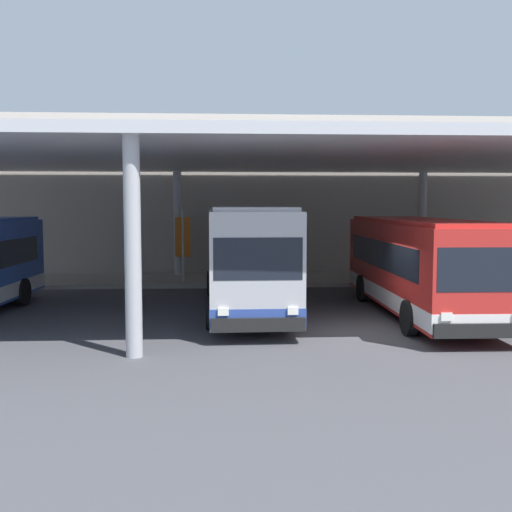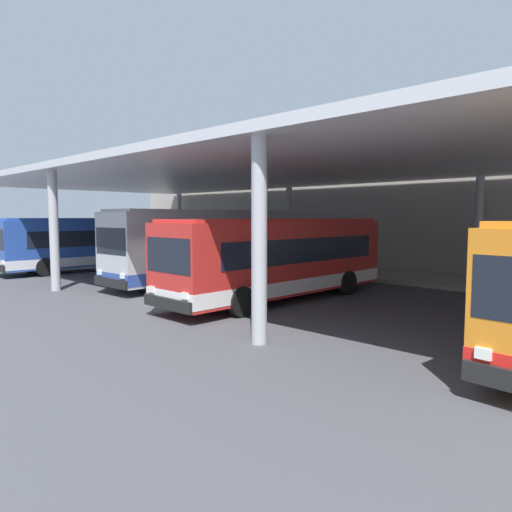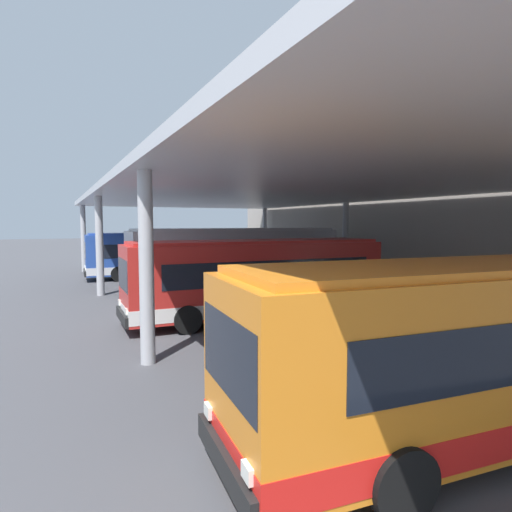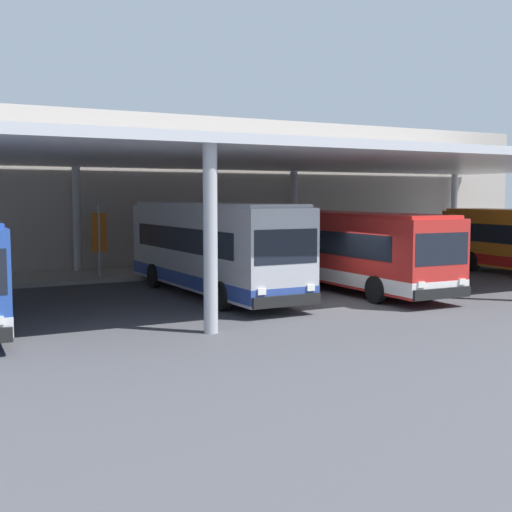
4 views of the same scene
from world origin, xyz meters
The scene contains 9 objects.
ground_plane centered at (0.00, 0.00, 0.00)m, with size 200.00×200.00×0.00m, color #47474C.
platform_kerb centered at (0.00, 11.75, 0.09)m, with size 42.00×4.50×0.18m, color #A39E93.
station_building_facade centered at (0.00, 15.00, 4.08)m, with size 48.00×1.60×8.16m, color #ADA399.
canopy_shelter centered at (0.00, 5.50, 5.31)m, with size 40.00×17.00×5.55m.
bus_second_bay centered at (-3.20, 4.11, 1.84)m, with size 2.83×11.36×3.57m.
bus_middle_bay centered at (2.42, 2.63, 1.66)m, with size 2.85×10.57×3.17m.
bench_waiting centered at (11.34, 11.82, 0.66)m, with size 1.80×0.45×0.92m.
trash_bin centered at (8.61, 11.39, 0.68)m, with size 0.52×0.52×0.98m.
banner_sign centered at (-5.77, 10.94, 1.98)m, with size 0.70×0.12×3.20m.
Camera 4 is at (-13.70, -19.47, 3.83)m, focal length 46.96 mm.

